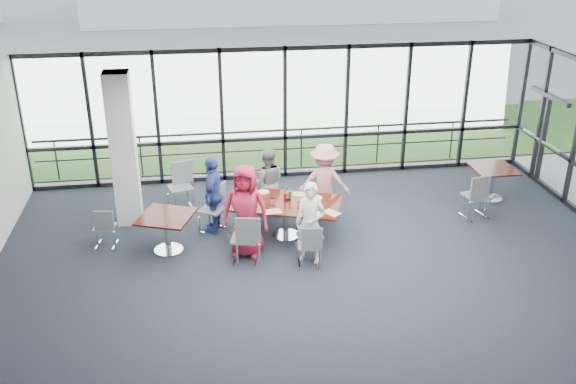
{
  "coord_description": "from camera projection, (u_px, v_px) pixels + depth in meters",
  "views": [
    {
      "loc": [
        -2.12,
        -9.56,
        6.05
      ],
      "look_at": [
        -0.45,
        1.54,
        1.1
      ],
      "focal_mm": 40.0,
      "sensor_mm": 36.0,
      "label": 1
    }
  ],
  "objects": [
    {
      "name": "green_bottle",
      "position": [
        290.0,
        195.0,
        12.73
      ],
      "size": [
        0.05,
        0.05,
        0.2
      ],
      "primitive_type": "cylinder",
      "color": "#156832",
      "rests_on": "main_table"
    },
    {
      "name": "chair_main_end",
      "position": [
        212.0,
        210.0,
        13.01
      ],
      "size": [
        0.63,
        0.63,
        0.94
      ],
      "primitive_type": null,
      "rotation": [
        0.0,
        0.0,
        -2.13
      ],
      "color": "slate",
      "rests_on": "ground"
    },
    {
      "name": "plate_nr",
      "position": [
        313.0,
        213.0,
        12.2
      ],
      "size": [
        0.28,
        0.28,
        0.01
      ],
      "primitive_type": "cylinder",
      "color": "white",
      "rests_on": "main_table"
    },
    {
      "name": "side_table_right",
      "position": [
        493.0,
        172.0,
        14.4
      ],
      "size": [
        0.92,
        0.92,
        0.75
      ],
      "rotation": [
        0.0,
        0.0,
        -0.0
      ],
      "color": "#351409",
      "rests_on": "ground"
    },
    {
      "name": "exit_door",
      "position": [
        543.0,
        140.0,
        15.17
      ],
      "size": [
        0.12,
        1.6,
        2.1
      ],
      "primitive_type": "cube",
      "color": "black",
      "rests_on": "ground"
    },
    {
      "name": "ketchup_bottle",
      "position": [
        285.0,
        197.0,
        12.67
      ],
      "size": [
        0.06,
        0.06,
        0.18
      ],
      "primitive_type": "cylinder",
      "color": "#96000B",
      "rests_on": "main_table"
    },
    {
      "name": "chair_main_fl",
      "position": [
        269.0,
        194.0,
        13.89
      ],
      "size": [
        0.55,
        0.55,
        0.82
      ],
      "primitive_type": null,
      "rotation": [
        0.0,
        0.0,
        2.63
      ],
      "color": "slate",
      "rests_on": "ground"
    },
    {
      "name": "chair_main_nr",
      "position": [
        309.0,
        245.0,
        11.76
      ],
      "size": [
        0.45,
        0.45,
        0.82
      ],
      "primitive_type": null,
      "rotation": [
        0.0,
        0.0,
        -0.13
      ],
      "color": "slate",
      "rests_on": "ground"
    },
    {
      "name": "tumbler_d",
      "position": [
        244.0,
        199.0,
        12.65
      ],
      "size": [
        0.07,
        0.07,
        0.13
      ],
      "primitive_type": "cylinder",
      "color": "white",
      "rests_on": "main_table"
    },
    {
      "name": "plate_nl",
      "position": [
        250.0,
        206.0,
        12.48
      ],
      "size": [
        0.28,
        0.28,
        0.01
      ],
      "primitive_type": "cylinder",
      "color": "white",
      "rests_on": "main_table"
    },
    {
      "name": "chair_main_nl",
      "position": [
        245.0,
        238.0,
        11.85
      ],
      "size": [
        0.57,
        0.57,
        0.97
      ],
      "primitive_type": null,
      "rotation": [
        0.0,
        0.0,
        -0.22
      ],
      "color": "slate",
      "rests_on": "ground"
    },
    {
      "name": "apron",
      "position": [
        262.0,
        117.0,
        20.44
      ],
      "size": [
        80.0,
        70.0,
        0.02
      ],
      "primitive_type": "cube",
      "color": "gray",
      "rests_on": "ground"
    },
    {
      "name": "chair_main_fr",
      "position": [
        325.0,
        199.0,
        13.61
      ],
      "size": [
        0.55,
        0.55,
        0.83
      ],
      "primitive_type": null,
      "rotation": [
        0.0,
        0.0,
        2.61
      ],
      "color": "slate",
      "rests_on": "ground"
    },
    {
      "name": "ceiling",
      "position": [
        331.0,
        107.0,
        10.09
      ],
      "size": [
        12.0,
        10.0,
        0.04
      ],
      "primitive_type": "cube",
      "color": "white",
      "rests_on": "ground"
    },
    {
      "name": "tumbler_c",
      "position": [
        289.0,
        193.0,
        12.94
      ],
      "size": [
        0.07,
        0.07,
        0.14
      ],
      "primitive_type": "cylinder",
      "color": "white",
      "rests_on": "main_table"
    },
    {
      "name": "side_table_left",
      "position": [
        166.0,
        221.0,
        12.16
      ],
      "size": [
        1.23,
        1.23,
        0.75
      ],
      "rotation": [
        0.0,
        0.0,
        -0.36
      ],
      "color": "#351409",
      "rests_on": "ground"
    },
    {
      "name": "tumbler_b",
      "position": [
        299.0,
        205.0,
        12.41
      ],
      "size": [
        0.07,
        0.07,
        0.13
      ],
      "primitive_type": "cylinder",
      "color": "white",
      "rests_on": "main_table"
    },
    {
      "name": "chair_spare_la",
      "position": [
        105.0,
        227.0,
        12.45
      ],
      "size": [
        0.45,
        0.45,
        0.8
      ],
      "primitive_type": null,
      "rotation": [
        0.0,
        0.0,
        -0.17
      ],
      "color": "slate",
      "rests_on": "ground"
    },
    {
      "name": "condiment_caddy",
      "position": [
        288.0,
        199.0,
        12.76
      ],
      "size": [
        0.1,
        0.07,
        0.04
      ],
      "primitive_type": "cube",
      "color": "black",
      "rests_on": "main_table"
    },
    {
      "name": "plate_end",
      "position": [
        243.0,
        198.0,
        12.83
      ],
      "size": [
        0.25,
        0.25,
        0.01
      ],
      "primitive_type": "cylinder",
      "color": "white",
      "rests_on": "main_table"
    },
    {
      "name": "diner_near_left",
      "position": [
        246.0,
        211.0,
        11.95
      ],
      "size": [
        1.02,
        0.81,
        1.81
      ],
      "primitive_type": "imported",
      "rotation": [
        0.0,
        0.0,
        -0.3
      ],
      "color": "#B01B39",
      "rests_on": "ground"
    },
    {
      "name": "curtain_wall_back",
      "position": [
        285.0,
        114.0,
        15.26
      ],
      "size": [
        12.0,
        0.1,
        3.2
      ],
      "primitive_type": "cube",
      "color": "white",
      "rests_on": "ground"
    },
    {
      "name": "structural_column",
      "position": [
        123.0,
        150.0,
        12.96
      ],
      "size": [
        0.5,
        0.5,
        3.2
      ],
      "primitive_type": "cube",
      "color": "white",
      "rests_on": "ground"
    },
    {
      "name": "plate_fr",
      "position": [
        316.0,
        198.0,
        12.86
      ],
      "size": [
        0.24,
        0.24,
        0.01
      ],
      "primitive_type": "cylinder",
      "color": "white",
      "rests_on": "main_table"
    },
    {
      "name": "menu_a",
      "position": [
        273.0,
        211.0,
        12.28
      ],
      "size": [
        0.35,
        0.27,
        0.0
      ],
      "primitive_type": "cube",
      "rotation": [
        0.0,
        0.0,
        0.14
      ],
      "color": "silver",
      "rests_on": "main_table"
    },
    {
      "name": "chair_spare_r",
      "position": [
        476.0,
        196.0,
        13.57
      ],
      "size": [
        0.58,
        0.58,
        1.0
      ],
      "primitive_type": null,
      "rotation": [
        0.0,
        0.0,
        0.22
      ],
      "color": "slate",
      "rests_on": "ground"
    },
    {
      "name": "chair_spare_lb",
      "position": [
        180.0,
        188.0,
        13.96
      ],
      "size": [
        0.61,
        0.61,
        1.01
      ],
      "primitive_type": null,
      "rotation": [
        0.0,
        0.0,
        3.41
      ],
      "color": "slate",
      "rests_on": "ground"
    },
    {
      "name": "diner_far_left",
      "position": [
        268.0,
        182.0,
        13.6
      ],
      "size": [
        0.78,
        0.53,
        1.51
      ],
      "primitive_type": "imported",
      "rotation": [
        0.0,
        0.0,
        3.03
      ],
      "color": "slate",
      "rests_on": "ground"
    },
    {
      "name": "main_table",
      "position": [
        286.0,
        207.0,
        12.72
      ],
      "size": [
        2.43,
        1.85,
        0.75
      ],
      "rotation": [
        0.0,
        0.0,
        -0.35
      ],
      "color": "#351409",
      "rests_on": "ground"
    },
    {
      "name": "floor",
      "position": [
        326.0,
        282.0,
        11.39
      ],
      "size": [
        12.0,
        10.0,
        0.02
      ],
      "primitive_type": "cube",
      "color": "#20242F",
      "rests_on": "ground"
    },
    {
      "name": "menu_c",
      "position": [
        300.0,
        194.0,
        13.03
      ],
      "size": [
        0.36,
        0.3,
        0.0
      ],
      "primitive_type": "cube",
      "rotation": [
        0.0,
        0.0,
        -0.27
      ],
      "color": "silver",
      "rests_on": "main_table"
    },
    {
      "name": "guard_rail",
      "position": [
        282.0,
        149.0,
        16.25
      ],
      "size": [
        12.0,
        0.06,
        0.06
      ],
      "primitive_type": "cylinder",
      "rotation": [
        0.0,
        1.57,
        0.0
      ],
      "color": "#2D2D33",
      "rests_on": "ground"
    },
    {
      "name": "diner_end",
      "position": [
        213.0,
        194.0,
        12.92
      ],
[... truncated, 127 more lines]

